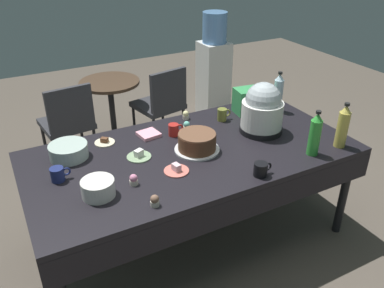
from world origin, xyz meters
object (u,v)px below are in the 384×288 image
glass_salad_bowl (69,151)px  coffee_mug_navy (58,174)px  cupcake_berry (186,115)px  coffee_mug_olive (222,115)px  soda_bottle_water (278,93)px  dessert_plate_sage (139,156)px  water_cooler (214,68)px  maroon_chair_left (68,120)px  coffee_mug_red (174,130)px  soda_carton (251,100)px  potluck_table (192,158)px  soda_bottle_ginger_ale (343,127)px  dessert_plate_cream (105,142)px  frosted_layer_cake (197,142)px  cupcake_vanilla (187,126)px  cupcake_mint (155,201)px  cupcake_rose (134,180)px  soda_bottle_lime_soda (315,134)px  round_cafe_table (111,102)px  coffee_mug_black (261,169)px  slow_cooker (262,110)px  maroon_chair_right (162,101)px  ceramic_snack_bowl (98,188)px

glass_salad_bowl → coffee_mug_navy: glass_salad_bowl is taller
cupcake_berry → coffee_mug_olive: bearing=-32.9°
soda_bottle_water → dessert_plate_sage: bearing=-172.1°
water_cooler → maroon_chair_left: bearing=-167.1°
coffee_mug_red → soda_carton: size_ratio=0.44×
potluck_table → soda_bottle_ginger_ale: soda_bottle_ginger_ale is taller
dessert_plate_cream → maroon_chair_left: 1.10m
frosted_layer_cake → cupcake_vanilla: (0.08, 0.31, -0.03)m
coffee_mug_red → potluck_table: bearing=-88.0°
potluck_table → glass_salad_bowl: bearing=158.3°
coffee_mug_olive → coffee_mug_navy: 1.33m
cupcake_mint → maroon_chair_left: (-0.08, 1.88, -0.29)m
glass_salad_bowl → maroon_chair_left: 1.20m
cupcake_rose → maroon_chair_left: size_ratio=0.08×
dessert_plate_cream → soda_bottle_ginger_ale: soda_bottle_ginger_ale is taller
soda_bottle_water → soda_bottle_ginger_ale: size_ratio=1.03×
dessert_plate_sage → cupcake_vanilla: (0.46, 0.21, 0.02)m
dessert_plate_cream → dessert_plate_sage: bearing=-64.6°
cupcake_berry → coffee_mug_red: bearing=-134.2°
glass_salad_bowl → coffee_mug_olive: size_ratio=2.19×
soda_bottle_lime_soda → maroon_chair_left: 2.26m
cupcake_rose → soda_bottle_ginger_ale: soda_bottle_ginger_ale is taller
cupcake_mint → round_cafe_table: 2.17m
glass_salad_bowl → coffee_mug_navy: (-0.12, -0.24, -0.00)m
soda_bottle_water → soda_bottle_ginger_ale: 0.68m
frosted_layer_cake → cupcake_vanilla: 0.32m
cupcake_vanilla → coffee_mug_red: bearing=-163.7°
potluck_table → coffee_mug_black: size_ratio=17.79×
dessert_plate_sage → frosted_layer_cake: bearing=-14.2°
cupcake_vanilla → water_cooler: bearing=53.3°
slow_cooker → cupcake_mint: slow_cooker is taller
coffee_mug_navy → coffee_mug_black: bearing=-25.3°
dessert_plate_cream → cupcake_vanilla: bearing=-8.0°
glass_salad_bowl → round_cafe_table: (0.70, 1.37, -0.30)m
coffee_mug_olive → coffee_mug_black: coffee_mug_olive is taller
cupcake_rose → dessert_plate_sage: bearing=63.2°
soda_bottle_lime_soda → water_cooler: size_ratio=0.25×
water_cooler → maroon_chair_right: bearing=-154.2°
ceramic_snack_bowl → maroon_chair_left: 1.69m
dessert_plate_sage → soda_bottle_lime_soda: bearing=-25.7°
soda_carton → soda_bottle_ginger_ale: bearing=-67.1°
coffee_mug_black → cupcake_rose: bearing=159.4°
dessert_plate_cream → maroon_chair_left: size_ratio=0.17×
potluck_table → frosted_layer_cake: 0.13m
glass_salad_bowl → round_cafe_table: size_ratio=0.35×
frosted_layer_cake → dessert_plate_cream: size_ratio=2.18×
dessert_plate_sage → cupcake_vanilla: cupcake_vanilla is taller
soda_bottle_water → coffee_mug_red: bearing=180.0°
slow_cooker → cupcake_mint: 1.14m
cupcake_mint → maroon_chair_right: maroon_chair_right is taller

